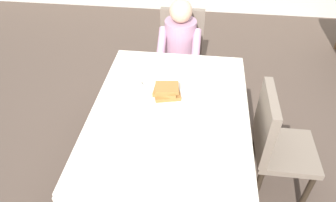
{
  "coord_description": "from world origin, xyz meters",
  "views": [
    {
      "loc": [
        0.18,
        -1.61,
        2.2
      ],
      "look_at": [
        -0.02,
        0.04,
        0.79
      ],
      "focal_mm": 33.21,
      "sensor_mm": 36.0,
      "label": 1
    }
  ],
  "objects_px": {
    "breakfast_stack": "(167,92)",
    "syrup_pitcher": "(139,84)",
    "cup_coffee": "(209,94)",
    "diner_person": "(180,46)",
    "chair_right_side": "(275,140)",
    "plate_breakfast": "(167,97)",
    "knife_right_of_plate": "(193,102)",
    "chair_diner": "(181,50)",
    "fork_left_of_plate": "(141,98)",
    "spoon_near_edge": "(163,131)",
    "dining_table_main": "(170,119)"
  },
  "relations": [
    {
      "from": "chair_diner",
      "to": "diner_person",
      "type": "height_order",
      "value": "diner_person"
    },
    {
      "from": "breakfast_stack",
      "to": "fork_left_of_plate",
      "type": "xyz_separation_m",
      "value": [
        -0.19,
        -0.03,
        -0.05
      ]
    },
    {
      "from": "syrup_pitcher",
      "to": "spoon_near_edge",
      "type": "relative_size",
      "value": 0.53
    },
    {
      "from": "spoon_near_edge",
      "to": "cup_coffee",
      "type": "bearing_deg",
      "value": 62.1
    },
    {
      "from": "fork_left_of_plate",
      "to": "knife_right_of_plate",
      "type": "height_order",
      "value": "same"
    },
    {
      "from": "plate_breakfast",
      "to": "knife_right_of_plate",
      "type": "bearing_deg",
      "value": -6.01
    },
    {
      "from": "breakfast_stack",
      "to": "plate_breakfast",
      "type": "bearing_deg",
      "value": -53.46
    },
    {
      "from": "chair_diner",
      "to": "cup_coffee",
      "type": "height_order",
      "value": "chair_diner"
    },
    {
      "from": "chair_diner",
      "to": "plate_breakfast",
      "type": "distance_m",
      "value": 1.06
    },
    {
      "from": "fork_left_of_plate",
      "to": "chair_right_side",
      "type": "bearing_deg",
      "value": -95.25
    },
    {
      "from": "knife_right_of_plate",
      "to": "spoon_near_edge",
      "type": "bearing_deg",
      "value": 156.67
    },
    {
      "from": "chair_diner",
      "to": "breakfast_stack",
      "type": "xyz_separation_m",
      "value": [
        -0.02,
        -1.03,
        0.27
      ]
    },
    {
      "from": "plate_breakfast",
      "to": "spoon_near_edge",
      "type": "xyz_separation_m",
      "value": [
        0.02,
        -0.34,
        -0.01
      ]
    },
    {
      "from": "cup_coffee",
      "to": "spoon_near_edge",
      "type": "xyz_separation_m",
      "value": [
        -0.28,
        -0.38,
        -0.04
      ]
    },
    {
      "from": "breakfast_stack",
      "to": "syrup_pitcher",
      "type": "relative_size",
      "value": 2.66
    },
    {
      "from": "diner_person",
      "to": "cup_coffee",
      "type": "relative_size",
      "value": 9.91
    },
    {
      "from": "chair_right_side",
      "to": "spoon_near_edge",
      "type": "height_order",
      "value": "chair_right_side"
    },
    {
      "from": "plate_breakfast",
      "to": "breakfast_stack",
      "type": "distance_m",
      "value": 0.05
    },
    {
      "from": "chair_diner",
      "to": "diner_person",
      "type": "distance_m",
      "value": 0.21
    },
    {
      "from": "chair_diner",
      "to": "syrup_pitcher",
      "type": "xyz_separation_m",
      "value": [
        -0.24,
        -0.94,
        0.25
      ]
    },
    {
      "from": "cup_coffee",
      "to": "spoon_near_edge",
      "type": "distance_m",
      "value": 0.47
    },
    {
      "from": "spoon_near_edge",
      "to": "syrup_pitcher",
      "type": "bearing_deg",
      "value": 128.1
    },
    {
      "from": "plate_breakfast",
      "to": "syrup_pitcher",
      "type": "bearing_deg",
      "value": 156.69
    },
    {
      "from": "chair_right_side",
      "to": "breakfast_stack",
      "type": "xyz_separation_m",
      "value": [
        -0.81,
        0.14,
        0.27
      ]
    },
    {
      "from": "knife_right_of_plate",
      "to": "plate_breakfast",
      "type": "bearing_deg",
      "value": 89.12
    },
    {
      "from": "chair_right_side",
      "to": "knife_right_of_plate",
      "type": "relative_size",
      "value": 4.65
    },
    {
      "from": "cup_coffee",
      "to": "breakfast_stack",
      "type": "bearing_deg",
      "value": -174.63
    },
    {
      "from": "chair_right_side",
      "to": "spoon_near_edge",
      "type": "bearing_deg",
      "value": -75.02
    },
    {
      "from": "knife_right_of_plate",
      "to": "cup_coffee",
      "type": "bearing_deg",
      "value": -58.41
    },
    {
      "from": "plate_breakfast",
      "to": "syrup_pitcher",
      "type": "xyz_separation_m",
      "value": [
        -0.22,
        0.1,
        0.03
      ]
    },
    {
      "from": "diner_person",
      "to": "spoon_near_edge",
      "type": "bearing_deg",
      "value": 90.14
    },
    {
      "from": "plate_breakfast",
      "to": "spoon_near_edge",
      "type": "relative_size",
      "value": 1.87
    },
    {
      "from": "chair_right_side",
      "to": "fork_left_of_plate",
      "type": "bearing_deg",
      "value": -96.29
    },
    {
      "from": "chair_diner",
      "to": "chair_right_side",
      "type": "distance_m",
      "value": 1.41
    },
    {
      "from": "breakfast_stack",
      "to": "chair_right_side",
      "type": "bearing_deg",
      "value": -9.54
    },
    {
      "from": "plate_breakfast",
      "to": "breakfast_stack",
      "type": "height_order",
      "value": "breakfast_stack"
    },
    {
      "from": "chair_diner",
      "to": "diner_person",
      "type": "bearing_deg",
      "value": 90.0
    },
    {
      "from": "chair_diner",
      "to": "chair_right_side",
      "type": "height_order",
      "value": "same"
    },
    {
      "from": "chair_right_side",
      "to": "fork_left_of_plate",
      "type": "xyz_separation_m",
      "value": [
        -0.99,
        0.11,
        0.21
      ]
    },
    {
      "from": "cup_coffee",
      "to": "diner_person",
      "type": "bearing_deg",
      "value": 108.72
    },
    {
      "from": "diner_person",
      "to": "plate_breakfast",
      "type": "height_order",
      "value": "diner_person"
    },
    {
      "from": "dining_table_main",
      "to": "breakfast_stack",
      "type": "distance_m",
      "value": 0.2
    },
    {
      "from": "cup_coffee",
      "to": "chair_right_side",
      "type": "bearing_deg",
      "value": -18.12
    },
    {
      "from": "breakfast_stack",
      "to": "cup_coffee",
      "type": "height_order",
      "value": "breakfast_stack"
    },
    {
      "from": "syrup_pitcher",
      "to": "fork_left_of_plate",
      "type": "relative_size",
      "value": 0.44
    },
    {
      "from": "fork_left_of_plate",
      "to": "knife_right_of_plate",
      "type": "distance_m",
      "value": 0.38
    },
    {
      "from": "breakfast_stack",
      "to": "knife_right_of_plate",
      "type": "distance_m",
      "value": 0.2
    },
    {
      "from": "plate_breakfast",
      "to": "diner_person",
      "type": "bearing_deg",
      "value": 89.14
    },
    {
      "from": "diner_person",
      "to": "spoon_near_edge",
      "type": "relative_size",
      "value": 7.47
    },
    {
      "from": "cup_coffee",
      "to": "syrup_pitcher",
      "type": "bearing_deg",
      "value": 173.32
    }
  ]
}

